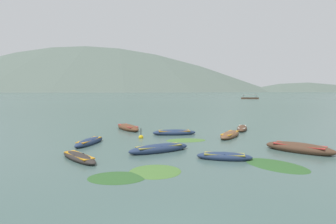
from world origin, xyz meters
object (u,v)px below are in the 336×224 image
at_px(rowboat_4, 159,149).
at_px(mooring_buoy, 141,137).
at_px(rowboat_7, 174,133).
at_px(rowboat_2, 89,142).
at_px(rowboat_1, 230,135).
at_px(rowboat_5, 242,128).
at_px(rowboat_0, 224,157).
at_px(rowboat_6, 79,157).
at_px(rowboat_8, 128,128).
at_px(ferry_0, 250,98).
at_px(rowboat_3, 299,148).

distance_m(rowboat_4, mooring_buoy, 5.28).
bearing_deg(rowboat_7, mooring_buoy, -147.69).
bearing_deg(rowboat_4, rowboat_2, 153.54).
bearing_deg(rowboat_1, rowboat_2, -165.98).
bearing_deg(rowboat_4, rowboat_5, 48.48).
distance_m(rowboat_0, mooring_buoy, 8.97).
height_order(rowboat_6, rowboat_7, rowboat_7).
bearing_deg(rowboat_2, rowboat_4, -26.46).
bearing_deg(rowboat_1, rowboat_6, -145.57).
bearing_deg(rowboat_0, rowboat_1, 72.83).
relative_size(rowboat_8, mooring_buoy, 4.67).
relative_size(rowboat_2, rowboat_8, 0.82).
bearing_deg(mooring_buoy, rowboat_2, -147.47).
height_order(rowboat_8, ferry_0, ferry_0).
relative_size(rowboat_4, ferry_0, 0.49).
height_order(rowboat_0, rowboat_1, rowboat_1).
bearing_deg(rowboat_5, rowboat_0, -111.85).
distance_m(rowboat_2, rowboat_6, 4.64).
relative_size(rowboat_6, rowboat_7, 0.86).
bearing_deg(rowboat_0, rowboat_3, 18.45).
relative_size(rowboat_2, rowboat_5, 0.92).
bearing_deg(rowboat_6, mooring_buoy, 65.90).
bearing_deg(rowboat_6, rowboat_7, 55.56).
xyz_separation_m(rowboat_2, rowboat_5, (13.91, 7.05, -0.01)).
height_order(rowboat_2, rowboat_4, rowboat_4).
distance_m(rowboat_0, rowboat_5, 12.72).
distance_m(rowboat_1, rowboat_8, 10.59).
xyz_separation_m(rowboat_3, rowboat_8, (-12.63, 10.44, -0.01)).
distance_m(rowboat_2, rowboat_8, 7.77).
distance_m(rowboat_5, rowboat_7, 7.74).
bearing_deg(rowboat_1, rowboat_7, 164.24).
bearing_deg(rowboat_4, rowboat_6, -157.45).
height_order(rowboat_3, ferry_0, ferry_0).
bearing_deg(rowboat_4, rowboat_1, 41.67).
height_order(rowboat_6, ferry_0, ferry_0).
relative_size(rowboat_3, rowboat_8, 0.91).
height_order(rowboat_7, mooring_buoy, mooring_buoy).
relative_size(rowboat_2, mooring_buoy, 3.84).
bearing_deg(rowboat_7, ferry_0, 67.98).
bearing_deg(ferry_0, rowboat_8, -114.71).
bearing_deg(rowboat_8, ferry_0, 65.29).
xyz_separation_m(rowboat_0, rowboat_3, (5.46, 1.82, 0.07)).
relative_size(rowboat_6, mooring_buoy, 3.52).
height_order(rowboat_2, rowboat_8, rowboat_8).
height_order(rowboat_1, rowboat_4, rowboat_4).
bearing_deg(rowboat_7, rowboat_0, -74.55).
xyz_separation_m(rowboat_2, rowboat_8, (2.01, 7.50, 0.05)).
relative_size(rowboat_7, ferry_0, 0.46).
distance_m(rowboat_1, rowboat_7, 5.04).
bearing_deg(rowboat_6, rowboat_1, 34.43).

